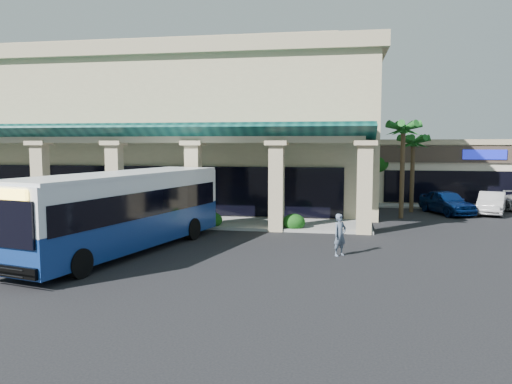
% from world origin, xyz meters
% --- Properties ---
extents(ground, '(110.00, 110.00, 0.00)m').
position_xyz_m(ground, '(0.00, 0.00, 0.00)').
color(ground, black).
extents(main_building, '(30.80, 14.80, 11.35)m').
position_xyz_m(main_building, '(-8.00, 16.00, 5.67)').
color(main_building, '#C1B189').
rests_on(main_building, ground).
extents(arcade, '(30.00, 6.20, 5.70)m').
position_xyz_m(arcade, '(-8.00, 6.80, 2.85)').
color(arcade, '#0A3D38').
rests_on(arcade, ground).
extents(strip_mall, '(22.50, 12.50, 4.90)m').
position_xyz_m(strip_mall, '(18.00, 24.00, 2.45)').
color(strip_mall, beige).
rests_on(strip_mall, ground).
extents(palm_0, '(2.40, 2.40, 6.60)m').
position_xyz_m(palm_0, '(8.50, 11.00, 3.30)').
color(palm_0, '#155118').
rests_on(palm_0, ground).
extents(palm_1, '(2.40, 2.40, 5.80)m').
position_xyz_m(palm_1, '(9.50, 14.00, 2.90)').
color(palm_1, '#155118').
rests_on(palm_1, ground).
extents(broadleaf_tree, '(2.60, 2.60, 4.81)m').
position_xyz_m(broadleaf_tree, '(7.50, 19.00, 2.41)').
color(broadleaf_tree, '#12440F').
rests_on(broadleaf_tree, ground).
extents(transit_bus, '(5.56, 12.39, 3.37)m').
position_xyz_m(transit_bus, '(-4.19, -1.00, 1.69)').
color(transit_bus, navy).
rests_on(transit_bus, ground).
extents(pedestrian, '(0.74, 0.74, 1.73)m').
position_xyz_m(pedestrian, '(4.82, -0.14, 0.87)').
color(pedestrian, slate).
rests_on(pedestrian, ground).
extents(car_silver, '(3.37, 4.98, 1.58)m').
position_xyz_m(car_silver, '(11.64, 13.42, 0.79)').
color(car_silver, '#071C4F').
rests_on(car_silver, ground).
extents(car_white, '(2.86, 4.65, 1.45)m').
position_xyz_m(car_white, '(14.52, 13.88, 0.72)').
color(car_white, silver).
rests_on(car_white, ground).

